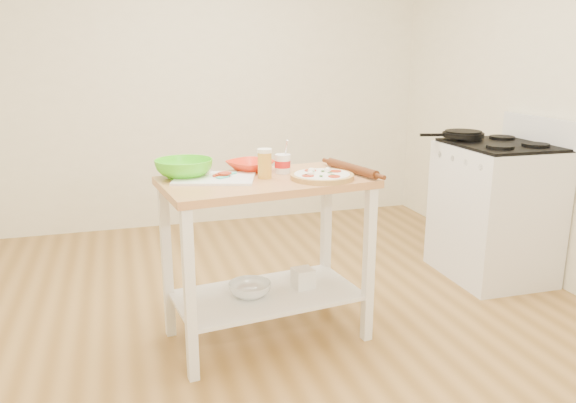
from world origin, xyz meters
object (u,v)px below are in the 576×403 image
Objects in this scene: cutting_board at (214,178)px; beer_pint at (265,163)px; orange_bowl at (250,166)px; skillet at (462,135)px; green_bowl at (184,168)px; yogurt_tub at (283,164)px; shelf_bin at (303,278)px; pizza at (322,176)px; prep_island at (267,226)px; shelf_glass_bowl at (250,289)px; spatula at (226,176)px; knife at (186,174)px; gas_stove at (495,210)px; rolling_pin at (352,169)px.

beer_pint reaches higher than cutting_board.
cutting_board is 0.27m from orange_bowl.
orange_bowl is (-1.62, -0.43, -0.05)m from skillet.
green_bowl is 0.52m from yogurt_tub.
shelf_bin is (0.09, -0.08, -0.64)m from yogurt_tub.
orange_bowl is (-0.30, 0.30, 0.01)m from pizza.
prep_island reaches higher than shelf_bin.
cutting_board reaches higher than prep_island.
green_bowl is at bearing -171.25° from orange_bowl.
shelf_glass_bowl is at bearing -27.48° from green_bowl.
prep_island is at bearing -21.17° from green_bowl.
spatula is at bearing 162.88° from pizza.
prep_island is 4.78× the size of orange_bowl.
gas_stove is at bearing -19.49° from knife.
orange_bowl is 0.79× the size of green_bowl.
spatula is 0.30× the size of rolling_pin.
shelf_bin is at bearing 2.69° from beer_pint.
prep_island is 0.55m from rolling_pin.
rolling_pin is at bearing -6.92° from shelf_bin.
spatula is at bearing -26.49° from green_bowl.
green_bowl reaches higher than pizza.
knife is at bearing -151.97° from skillet.
green_bowl is 0.89m from shelf_bin.
rolling_pin is at bearing 22.09° from pizza.
skillet reaches higher than pizza.
beer_pint is at bearing 159.33° from pizza.
green_bowl is (-1.98, -0.49, -0.03)m from skillet.
spatula is 0.52× the size of knife.
green_bowl is 0.89m from rolling_pin.
knife is at bearing 168.22° from cutting_board.
beer_pint is 0.70m from shelf_bin.
rolling_pin is (0.67, -0.06, 0.01)m from spatula.
green_bowl is at bearing -152.47° from skillet.
prep_island is 0.40m from pizza.
skillet is 1.71m from beer_pint.
skillet is at bearing 34.85° from cutting_board.
yogurt_tub reaches higher than spatula.
pizza is 0.49m from spatula.
yogurt_tub is at bearing -35.67° from orange_bowl.
beer_pint is 0.66× the size of shelf_glass_bowl.
cutting_board is at bearing -146.41° from orange_bowl.
spatula is at bearing -136.56° from orange_bowl.
green_bowl reaches higher than skillet.
pizza is 0.30m from beer_pint.
knife is (-2.13, -0.28, 0.44)m from gas_stove.
orange_bowl is at bearing 73.45° from shelf_glass_bowl.
beer_pint is 0.37× the size of rolling_pin.
cutting_board is (-0.26, 0.06, 0.27)m from prep_island.
skillet is 2.04m from knife.
beer_pint is (0.20, -0.04, 0.06)m from spatula.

